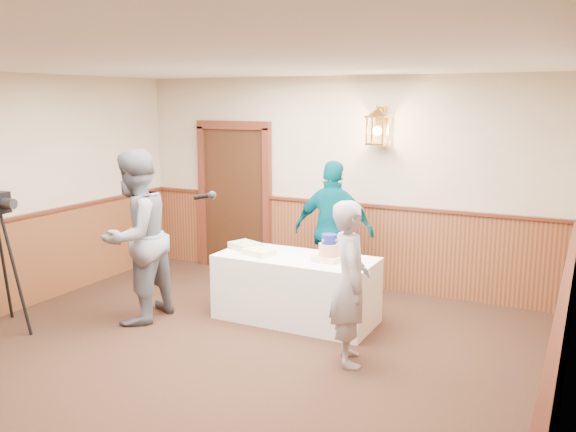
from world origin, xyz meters
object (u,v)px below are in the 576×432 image
at_px(sheet_cake_green, 245,246).
at_px(assistant_p, 334,231).
at_px(sheet_cake_yellow, 259,252).
at_px(tiered_cake, 329,250).
at_px(baker, 350,283).
at_px(display_table, 296,288).
at_px(interviewer, 135,237).

relative_size(sheet_cake_green, assistant_p, 0.19).
distance_m(sheet_cake_yellow, assistant_p, 1.14).
distance_m(tiered_cake, sheet_cake_green, 1.10).
bearing_deg(sheet_cake_green, baker, -26.94).
relative_size(display_table, sheet_cake_yellow, 5.46).
distance_m(tiered_cake, assistant_p, 0.96).
height_order(sheet_cake_yellow, assistant_p, assistant_p).
bearing_deg(sheet_cake_green, interviewer, -136.88).
bearing_deg(baker, sheet_cake_yellow, 36.36).
height_order(tiered_cake, baker, baker).
bearing_deg(assistant_p, sheet_cake_yellow, 60.17).
xyz_separation_m(display_table, baker, (0.96, -0.80, 0.42)).
bearing_deg(tiered_cake, baker, -55.14).
height_order(sheet_cake_green, interviewer, interviewer).
xyz_separation_m(sheet_cake_green, baker, (1.65, -0.84, 0.00)).
bearing_deg(assistant_p, display_table, 81.03).
height_order(sheet_cake_green, assistant_p, assistant_p).
height_order(interviewer, baker, interviewer).
bearing_deg(baker, interviewer, 63.13).
xyz_separation_m(interviewer, assistant_p, (1.69, 1.73, -0.10)).
bearing_deg(sheet_cake_green, sheet_cake_yellow, -30.07).
distance_m(display_table, assistant_p, 1.04).
bearing_deg(assistant_p, sheet_cake_green, 44.43).
xyz_separation_m(sheet_cake_yellow, assistant_p, (0.50, 1.02, 0.09)).
bearing_deg(sheet_cake_green, display_table, -3.49).
xyz_separation_m(tiered_cake, interviewer, (-2.01, -0.82, 0.11)).
relative_size(sheet_cake_yellow, assistant_p, 0.19).
bearing_deg(sheet_cake_yellow, baker, -26.30).
bearing_deg(display_table, tiered_cake, 0.42).
distance_m(tiered_cake, sheet_cake_yellow, 0.83).
distance_m(display_table, baker, 1.31).
bearing_deg(interviewer, sheet_cake_green, 131.70).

